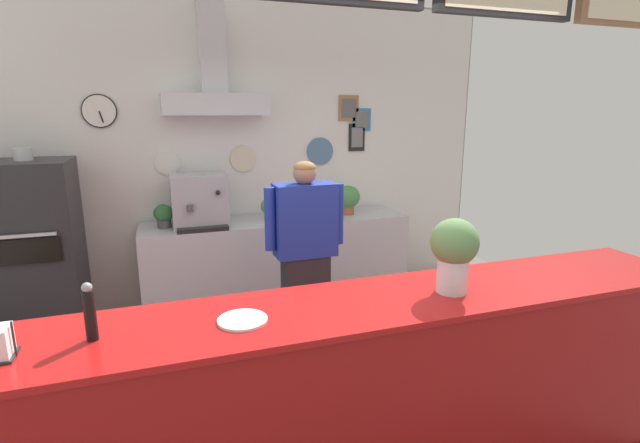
{
  "coord_description": "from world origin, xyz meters",
  "views": [
    {
      "loc": [
        -0.87,
        -2.37,
        1.98
      ],
      "look_at": [
        0.21,
        0.74,
        1.2
      ],
      "focal_mm": 26.42,
      "sensor_mm": 36.0,
      "label": 1
    }
  ],
  "objects_px": {
    "pizza_oven": "(37,254)",
    "potted_sage": "(305,205)",
    "potted_rosemary": "(347,198)",
    "potted_thyme": "(270,207)",
    "potted_oregano": "(164,215)",
    "condiment_plate": "(243,320)",
    "shop_worker": "(305,261)",
    "basil_vase": "(454,253)",
    "espresso_machine": "(199,201)",
    "pepper_grinder": "(90,312)"
  },
  "relations": [
    {
      "from": "potted_rosemary",
      "to": "condiment_plate",
      "type": "height_order",
      "value": "potted_rosemary"
    },
    {
      "from": "potted_sage",
      "to": "condiment_plate",
      "type": "bearing_deg",
      "value": -112.55
    },
    {
      "from": "shop_worker",
      "to": "potted_oregano",
      "type": "relative_size",
      "value": 7.35
    },
    {
      "from": "condiment_plate",
      "to": "basil_vase",
      "type": "xyz_separation_m",
      "value": [
        1.05,
        -0.0,
        0.2
      ]
    },
    {
      "from": "espresso_machine",
      "to": "potted_sage",
      "type": "relative_size",
      "value": 2.32
    },
    {
      "from": "potted_thyme",
      "to": "potted_sage",
      "type": "distance_m",
      "value": 0.36
    },
    {
      "from": "shop_worker",
      "to": "basil_vase",
      "type": "relative_size",
      "value": 4.32
    },
    {
      "from": "potted_rosemary",
      "to": "potted_thyme",
      "type": "bearing_deg",
      "value": 177.5
    },
    {
      "from": "basil_vase",
      "to": "potted_rosemary",
      "type": "bearing_deg",
      "value": 78.74
    },
    {
      "from": "potted_rosemary",
      "to": "potted_thyme",
      "type": "height_order",
      "value": "potted_rosemary"
    },
    {
      "from": "espresso_machine",
      "to": "potted_sage",
      "type": "distance_m",
      "value": 1.06
    },
    {
      "from": "espresso_machine",
      "to": "potted_thyme",
      "type": "xyz_separation_m",
      "value": [
        0.69,
        0.04,
        -0.12
      ]
    },
    {
      "from": "pizza_oven",
      "to": "potted_rosemary",
      "type": "xyz_separation_m",
      "value": [
        2.89,
        0.17,
        0.28
      ]
    },
    {
      "from": "potted_oregano",
      "to": "basil_vase",
      "type": "relative_size",
      "value": 0.59
    },
    {
      "from": "condiment_plate",
      "to": "pepper_grinder",
      "type": "height_order",
      "value": "pepper_grinder"
    },
    {
      "from": "potted_oregano",
      "to": "basil_vase",
      "type": "height_order",
      "value": "basil_vase"
    },
    {
      "from": "pizza_oven",
      "to": "potted_oregano",
      "type": "relative_size",
      "value": 7.65
    },
    {
      "from": "pizza_oven",
      "to": "condiment_plate",
      "type": "height_order",
      "value": "pizza_oven"
    },
    {
      "from": "potted_rosemary",
      "to": "potted_oregano",
      "type": "bearing_deg",
      "value": 179.14
    },
    {
      "from": "pepper_grinder",
      "to": "potted_thyme",
      "type": "bearing_deg",
      "value": 63.43
    },
    {
      "from": "pepper_grinder",
      "to": "basil_vase",
      "type": "xyz_separation_m",
      "value": [
        1.64,
        -0.03,
        0.09
      ]
    },
    {
      "from": "espresso_machine",
      "to": "potted_oregano",
      "type": "relative_size",
      "value": 2.32
    },
    {
      "from": "espresso_machine",
      "to": "potted_rosemary",
      "type": "relative_size",
      "value": 1.65
    },
    {
      "from": "potted_sage",
      "to": "shop_worker",
      "type": "bearing_deg",
      "value": -107.1
    },
    {
      "from": "potted_thyme",
      "to": "basil_vase",
      "type": "bearing_deg",
      "value": -83.54
    },
    {
      "from": "potted_sage",
      "to": "potted_thyme",
      "type": "bearing_deg",
      "value": 175.94
    },
    {
      "from": "shop_worker",
      "to": "basil_vase",
      "type": "distance_m",
      "value": 1.5
    },
    {
      "from": "espresso_machine",
      "to": "pepper_grinder",
      "type": "distance_m",
      "value": 2.7
    },
    {
      "from": "pepper_grinder",
      "to": "espresso_machine",
      "type": "bearing_deg",
      "value": 76.23
    },
    {
      "from": "potted_oregano",
      "to": "condiment_plate",
      "type": "xyz_separation_m",
      "value": [
        0.28,
        -2.69,
        0.08
      ]
    },
    {
      "from": "shop_worker",
      "to": "condiment_plate",
      "type": "relative_size",
      "value": 7.52
    },
    {
      "from": "espresso_machine",
      "to": "potted_oregano",
      "type": "xyz_separation_m",
      "value": [
        -0.33,
        0.04,
        -0.13
      ]
    },
    {
      "from": "pizza_oven",
      "to": "potted_sage",
      "type": "height_order",
      "value": "pizza_oven"
    },
    {
      "from": "potted_thyme",
      "to": "potted_oregano",
      "type": "xyz_separation_m",
      "value": [
        -1.02,
        -0.01,
        -0.01
      ]
    },
    {
      "from": "shop_worker",
      "to": "potted_thyme",
      "type": "relative_size",
      "value": 7.36
    },
    {
      "from": "potted_oregano",
      "to": "basil_vase",
      "type": "xyz_separation_m",
      "value": [
        1.33,
        -2.69,
        0.28
      ]
    },
    {
      "from": "potted_rosemary",
      "to": "basil_vase",
      "type": "xyz_separation_m",
      "value": [
        -0.53,
        -2.66,
        0.23
      ]
    },
    {
      "from": "potted_rosemary",
      "to": "potted_thyme",
      "type": "relative_size",
      "value": 1.41
    },
    {
      "from": "potted_thyme",
      "to": "condiment_plate",
      "type": "xyz_separation_m",
      "value": [
        -0.74,
        -2.69,
        0.08
      ]
    },
    {
      "from": "pizza_oven",
      "to": "pepper_grinder",
      "type": "xyz_separation_m",
      "value": [
        0.72,
        -2.46,
        0.42
      ]
    },
    {
      "from": "pizza_oven",
      "to": "basil_vase",
      "type": "distance_m",
      "value": 3.47
    },
    {
      "from": "espresso_machine",
      "to": "potted_oregano",
      "type": "bearing_deg",
      "value": 173.75
    },
    {
      "from": "potted_rosemary",
      "to": "potted_sage",
      "type": "xyz_separation_m",
      "value": [
        -0.47,
        0.01,
        -0.05
      ]
    },
    {
      "from": "pizza_oven",
      "to": "potted_thyme",
      "type": "bearing_deg",
      "value": 5.64
    },
    {
      "from": "potted_thyme",
      "to": "potted_oregano",
      "type": "bearing_deg",
      "value": -179.53
    },
    {
      "from": "pizza_oven",
      "to": "espresso_machine",
      "type": "height_order",
      "value": "pizza_oven"
    },
    {
      "from": "shop_worker",
      "to": "basil_vase",
      "type": "height_order",
      "value": "shop_worker"
    },
    {
      "from": "pizza_oven",
      "to": "potted_sage",
      "type": "relative_size",
      "value": 7.67
    },
    {
      "from": "shop_worker",
      "to": "espresso_machine",
      "type": "xyz_separation_m",
      "value": [
        -0.66,
        1.25,
        0.28
      ]
    },
    {
      "from": "pepper_grinder",
      "to": "basil_vase",
      "type": "relative_size",
      "value": 0.64
    }
  ]
}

